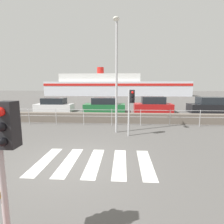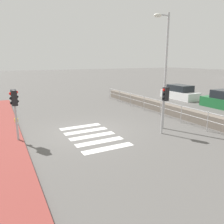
% 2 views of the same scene
% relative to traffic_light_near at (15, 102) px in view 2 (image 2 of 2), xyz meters
% --- Properties ---
extents(ground_plane, '(160.00, 160.00, 0.00)m').
position_rel_traffic_light_near_xyz_m(ground_plane, '(0.10, 3.42, -1.92)').
color(ground_plane, '#565451').
extents(sidewalk_brick, '(24.00, 1.80, 0.12)m').
position_rel_traffic_light_near_xyz_m(sidewalk_brick, '(0.10, -0.68, -1.86)').
color(sidewalk_brick, brown).
rests_on(sidewalk_brick, ground_plane).
extents(crosswalk, '(4.05, 2.40, 0.01)m').
position_rel_traffic_light_near_xyz_m(crosswalk, '(0.83, 3.42, -1.92)').
color(crosswalk, silver).
rests_on(crosswalk, ground_plane).
extents(seawall, '(19.31, 0.55, 0.70)m').
position_rel_traffic_light_near_xyz_m(seawall, '(0.10, 10.09, -1.57)').
color(seawall, '#6B6056').
rests_on(seawall, ground_plane).
extents(harbor_fence, '(17.42, 0.04, 1.11)m').
position_rel_traffic_light_near_xyz_m(harbor_fence, '(0.10, 9.22, -1.19)').
color(harbor_fence, '#B2B2B5').
rests_on(harbor_fence, ground_plane).
extents(traffic_light_near, '(0.58, 0.41, 2.47)m').
position_rel_traffic_light_near_xyz_m(traffic_light_near, '(0.00, 0.00, 0.00)').
color(traffic_light_near, '#B2B2B5').
rests_on(traffic_light_near, ground_plane).
extents(traffic_light_far, '(0.34, 0.32, 2.46)m').
position_rel_traffic_light_near_xyz_m(traffic_light_far, '(2.24, 6.79, -0.11)').
color(traffic_light_far, '#B2B2B5').
rests_on(traffic_light_far, ground_plane).
extents(streetlamp, '(0.32, 0.97, 6.12)m').
position_rel_traffic_light_near_xyz_m(streetlamp, '(1.45, 7.30, 1.85)').
color(streetlamp, '#B2B2B5').
rests_on(streetlamp, ground_plane).
extents(parked_car_white, '(3.87, 1.70, 1.38)m').
position_rel_traffic_light_near_xyz_m(parked_car_white, '(-5.42, 15.47, -1.33)').
color(parked_car_white, silver).
rests_on(parked_car_white, ground_plane).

